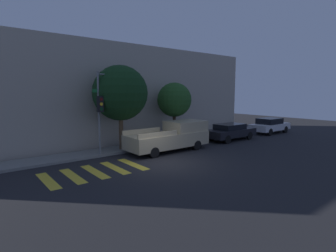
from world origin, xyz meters
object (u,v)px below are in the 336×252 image
object	(u,v)px
pickup_truck	(172,136)
sedan_middle	(270,125)
tree_midblock	(174,100)
tree_near_corner	(120,93)
sedan_near_corner	(230,131)
traffic_light_pole	(108,99)

from	to	relation	value
pickup_truck	sedan_middle	bearing A→B (deg)	0.00
pickup_truck	tree_midblock	distance (m)	3.32
tree_midblock	tree_near_corner	bearing A→B (deg)	180.00
tree_near_corner	sedan_near_corner	bearing A→B (deg)	-11.70
tree_near_corner	tree_midblock	bearing A→B (deg)	0.00
sedan_middle	tree_midblock	world-z (taller)	tree_midblock
pickup_truck	sedan_near_corner	distance (m)	5.91
traffic_light_pole	sedan_near_corner	distance (m)	10.11
pickup_truck	sedan_middle	world-z (taller)	pickup_truck
sedan_near_corner	tree_midblock	distance (m)	5.21
sedan_near_corner	traffic_light_pole	bearing A→B (deg)	172.53
pickup_truck	tree_midblock	xyz separation A→B (m)	(1.68, 1.78, 2.25)
pickup_truck	traffic_light_pole	bearing A→B (deg)	161.41
traffic_light_pole	tree_near_corner	distance (m)	1.26
tree_near_corner	pickup_truck	bearing A→B (deg)	-33.64
tree_near_corner	traffic_light_pole	bearing A→B (deg)	-155.19
traffic_light_pole	pickup_truck	size ratio (longest dim) A/B	0.89
pickup_truck	tree_near_corner	world-z (taller)	tree_near_corner
traffic_light_pole	sedan_near_corner	size ratio (longest dim) A/B	1.11
pickup_truck	tree_near_corner	xyz separation A→B (m)	(-2.67, 1.78, 2.74)
sedan_near_corner	sedan_middle	bearing A→B (deg)	0.00
traffic_light_pole	sedan_middle	size ratio (longest dim) A/B	1.15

